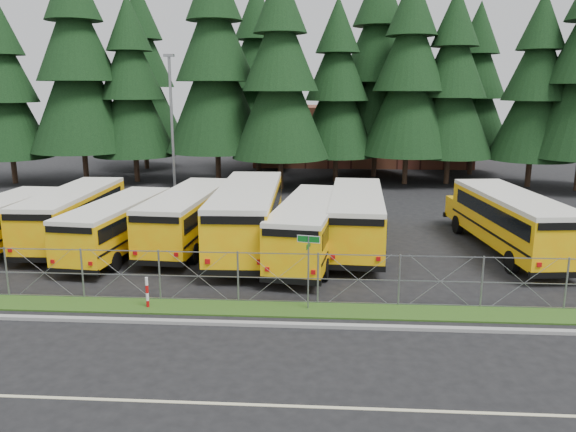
% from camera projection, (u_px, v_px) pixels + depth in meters
% --- Properties ---
extents(ground, '(120.00, 120.00, 0.00)m').
position_uv_depth(ground, '(267.00, 293.00, 22.19)').
color(ground, black).
rests_on(ground, ground).
extents(curb, '(50.00, 0.25, 0.12)m').
position_uv_depth(curb, '(258.00, 324.00, 19.17)').
color(curb, gray).
rests_on(curb, ground).
extents(grass_verge, '(50.00, 1.40, 0.06)m').
position_uv_depth(grass_verge, '(263.00, 309.00, 20.53)').
color(grass_verge, '#1F3F12').
rests_on(grass_verge, ground).
extents(road_lane_line, '(50.00, 0.12, 0.01)m').
position_uv_depth(road_lane_line, '(236.00, 404.00, 14.41)').
color(road_lane_line, beige).
rests_on(road_lane_line, ground).
extents(chainlink_fence, '(44.00, 0.10, 2.00)m').
position_uv_depth(chainlink_fence, '(264.00, 278.00, 21.00)').
color(chainlink_fence, gray).
rests_on(chainlink_fence, ground).
extents(brick_building, '(22.00, 10.00, 6.00)m').
position_uv_depth(brick_building, '(360.00, 135.00, 60.05)').
color(brick_building, brown).
rests_on(brick_building, ground).
extents(bus_0, '(2.89, 10.07, 2.61)m').
position_uv_depth(bus_0, '(2.00, 226.00, 27.49)').
color(bus_0, '#FFA308').
rests_on(bus_0, ground).
extents(bus_1, '(2.66, 10.68, 2.79)m').
position_uv_depth(bus_1, '(76.00, 216.00, 29.31)').
color(bus_1, '#FFA308').
rests_on(bus_1, ground).
extents(bus_2, '(3.35, 10.08, 2.59)m').
position_uv_depth(bus_2, '(121.00, 227.00, 27.45)').
color(bus_2, '#FFA308').
rests_on(bus_2, ground).
extents(bus_3, '(3.30, 10.91, 2.82)m').
position_uv_depth(bus_3, '(190.00, 218.00, 28.79)').
color(bus_3, '#FFA308').
rests_on(bus_3, ground).
extents(bus_4, '(3.18, 12.33, 3.22)m').
position_uv_depth(bus_4, '(249.00, 218.00, 27.96)').
color(bus_4, '#FFA308').
rests_on(bus_4, ground).
extents(bus_5, '(3.96, 10.98, 2.81)m').
position_uv_depth(bus_5, '(310.00, 229.00, 26.52)').
color(bus_5, '#FFA308').
rests_on(bus_5, ground).
extents(bus_6, '(3.24, 11.15, 2.89)m').
position_uv_depth(bus_6, '(356.00, 220.00, 28.24)').
color(bus_6, '#FFA308').
rests_on(bus_6, ground).
extents(bus_east, '(3.90, 11.48, 2.95)m').
position_uv_depth(bus_east, '(508.00, 223.00, 27.46)').
color(bus_east, '#FFA308').
rests_on(bus_east, ground).
extents(street_sign, '(0.83, 0.54, 2.81)m').
position_uv_depth(street_sign, '(308.00, 256.00, 20.10)').
color(street_sign, gray).
rests_on(street_sign, ground).
extents(striped_bollard, '(0.11, 0.11, 1.20)m').
position_uv_depth(striped_bollard, '(147.00, 293.00, 20.55)').
color(striped_bollard, '#B20C0C').
rests_on(striped_bollard, ground).
extents(light_standard, '(0.70, 0.35, 10.14)m').
position_uv_depth(light_standard, '(172.00, 124.00, 38.74)').
color(light_standard, gray).
rests_on(light_standard, ground).
extents(conifer_0, '(6.75, 6.75, 14.93)m').
position_uv_depth(conifer_0, '(6.00, 93.00, 46.02)').
color(conifer_0, black).
rests_on(conifer_0, ground).
extents(conifer_1, '(8.45, 8.45, 18.69)m').
position_uv_depth(conifer_1, '(78.00, 70.00, 45.76)').
color(conifer_1, black).
rests_on(conifer_1, ground).
extents(conifer_2, '(6.98, 6.98, 15.44)m').
position_uv_depth(conifer_2, '(132.00, 90.00, 46.83)').
color(conifer_2, black).
rests_on(conifer_2, ground).
extents(conifer_3, '(8.43, 8.43, 18.65)m').
position_uv_depth(conifer_3, '(216.00, 70.00, 45.53)').
color(conifer_3, black).
rests_on(conifer_3, ground).
extents(conifer_4, '(7.68, 7.68, 16.97)m').
position_uv_depth(conifer_4, '(280.00, 80.00, 43.31)').
color(conifer_4, black).
rests_on(conifer_4, ground).
extents(conifer_5, '(6.88, 6.88, 15.21)m').
position_uv_depth(conifer_5, '(337.00, 92.00, 46.88)').
color(conifer_5, black).
rests_on(conifer_5, ground).
extents(conifer_6, '(7.67, 7.67, 16.96)m').
position_uv_depth(conifer_6, '(409.00, 81.00, 45.41)').
color(conifer_6, black).
rests_on(conifer_6, ground).
extents(conifer_7, '(7.15, 7.15, 15.81)m').
position_uv_depth(conifer_7, '(452.00, 88.00, 45.66)').
color(conifer_7, black).
rests_on(conifer_7, ground).
extents(conifer_8, '(6.93, 6.93, 15.32)m').
position_uv_depth(conifer_8, '(536.00, 91.00, 44.37)').
color(conifer_8, black).
rests_on(conifer_8, ground).
extents(conifer_10, '(7.97, 7.97, 17.62)m').
position_uv_depth(conifer_10, '(142.00, 78.00, 54.42)').
color(conifer_10, black).
rests_on(conifer_10, ground).
extents(conifer_11, '(7.87, 7.87, 17.41)m').
position_uv_depth(conifer_11, '(257.00, 79.00, 52.83)').
color(conifer_11, black).
rests_on(conifer_11, ground).
extents(conifer_12, '(8.41, 8.41, 18.61)m').
position_uv_depth(conifer_12, '(377.00, 72.00, 49.24)').
color(conifer_12, black).
rests_on(conifer_12, ground).
extents(conifer_13, '(6.97, 6.97, 15.42)m').
position_uv_depth(conifer_13, '(476.00, 90.00, 50.94)').
color(conifer_13, black).
rests_on(conifer_13, ground).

